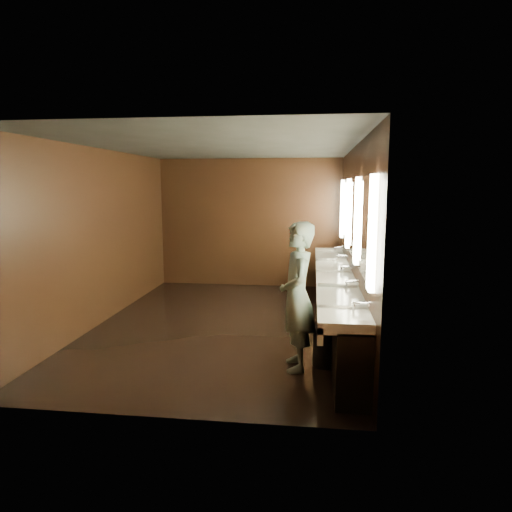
% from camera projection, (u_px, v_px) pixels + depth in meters
% --- Properties ---
extents(floor, '(6.00, 6.00, 0.00)m').
position_uv_depth(floor, '(224.00, 325.00, 7.33)').
color(floor, black).
rests_on(floor, ground).
extents(ceiling, '(4.00, 6.00, 0.02)m').
position_uv_depth(ceiling, '(222.00, 146.00, 6.91)').
color(ceiling, '#2D2D2B').
rests_on(ceiling, wall_back).
extents(wall_back, '(4.00, 0.02, 2.80)m').
position_uv_depth(wall_back, '(250.00, 223.00, 10.06)').
color(wall_back, black).
rests_on(wall_back, floor).
extents(wall_front, '(4.00, 0.02, 2.80)m').
position_uv_depth(wall_front, '(159.00, 275.00, 4.18)').
color(wall_front, black).
rests_on(wall_front, floor).
extents(wall_left, '(0.02, 6.00, 2.80)m').
position_uv_depth(wall_left, '(102.00, 236.00, 7.36)').
color(wall_left, black).
rests_on(wall_left, floor).
extents(wall_right, '(0.02, 6.00, 2.80)m').
position_uv_depth(wall_right, '(353.00, 240.00, 6.87)').
color(wall_right, black).
rests_on(wall_right, floor).
extents(sink_counter, '(0.55, 5.40, 1.01)m').
position_uv_depth(sink_counter, '(338.00, 298.00, 7.04)').
color(sink_counter, black).
rests_on(sink_counter, floor).
extents(mirror_band, '(0.06, 5.03, 1.15)m').
position_uv_depth(mirror_band, '(353.00, 217.00, 6.82)').
color(mirror_band, '#FBF8C8').
rests_on(mirror_band, wall_right).
extents(person, '(0.53, 0.71, 1.80)m').
position_uv_depth(person, '(297.00, 296.00, 5.46)').
color(person, '#8BC9CF').
rests_on(person, floor).
extents(trash_bin, '(0.42, 0.42, 0.50)m').
position_uv_depth(trash_bin, '(326.00, 346.00, 5.63)').
color(trash_bin, black).
rests_on(trash_bin, floor).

